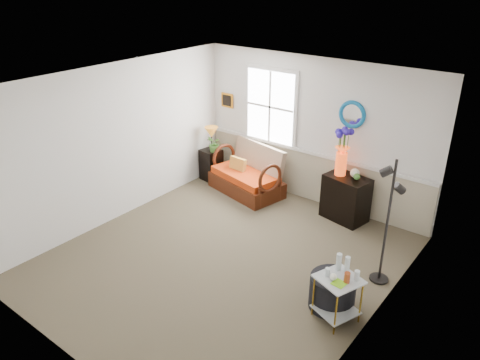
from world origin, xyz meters
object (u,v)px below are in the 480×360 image
Objects in this scene: cabinet at (346,198)px; ottoman at (332,292)px; lamp_stand at (211,164)px; floor_lamp at (387,223)px; loveseat at (246,170)px; side_table at (337,299)px.

cabinet is 2.36m from ottoman.
lamp_stand is 4.22m from floor_lamp.
floor_lamp is (4.02, -1.11, 0.58)m from lamp_stand.
ottoman is at bearing -22.20° from loveseat.
floor_lamp is 3.10× the size of ottoman.
lamp_stand is at bearing 150.72° from side_table.
cabinet is at bearing 115.04° from floor_lamp.
cabinet is at bearing 3.08° from lamp_stand.
lamp_stand is 0.35× the size of floor_lamp.
side_table is at bearing -54.78° from cabinet.
floor_lamp reaches higher than loveseat.
loveseat is 3.68m from side_table.
floor_lamp is at bearing -36.31° from cabinet.
loveseat is 2.32× the size of side_table.
lamp_stand reaches higher than ottoman.
loveseat is at bearing -2.89° from lamp_stand.
cabinet is 1.34× the size of ottoman.
ottoman is at bearing 130.01° from side_table.
ottoman is (-0.15, 0.17, -0.08)m from side_table.
lamp_stand is at bearing -170.34° from loveseat.
ottoman is at bearing -123.70° from floor_lamp.
cabinet is 0.43× the size of floor_lamp.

